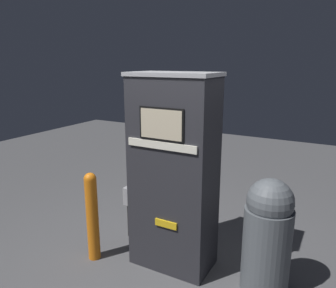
% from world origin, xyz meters
% --- Properties ---
extents(ground_plane, '(14.00, 14.00, 0.00)m').
position_xyz_m(ground_plane, '(0.00, 0.00, 0.00)').
color(ground_plane, '#4C4C4F').
extents(gas_pump, '(0.97, 0.54, 2.12)m').
position_xyz_m(gas_pump, '(-0.00, 0.25, 1.06)').
color(gas_pump, '#28282D').
rests_on(gas_pump, ground_plane).
extents(safety_bollard, '(0.14, 0.14, 1.04)m').
position_xyz_m(safety_bollard, '(-0.84, -0.12, 0.55)').
color(safety_bollard, orange).
rests_on(safety_bollard, ground_plane).
extents(trash_bin, '(0.47, 0.47, 1.17)m').
position_xyz_m(trash_bin, '(1.01, 0.29, 0.59)').
color(trash_bin, '#51565B').
rests_on(trash_bin, ground_plane).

